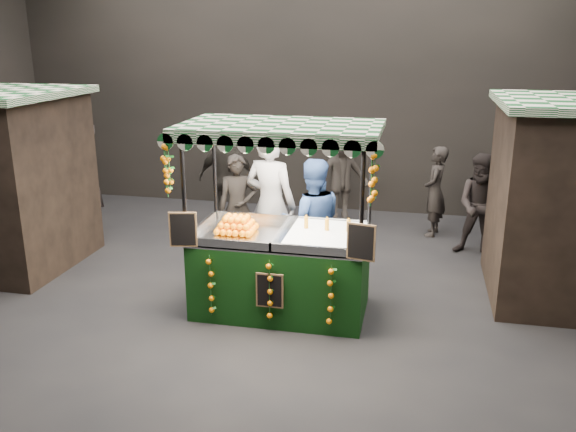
# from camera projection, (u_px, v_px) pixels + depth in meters

# --- Properties ---
(ground) EXTENTS (12.00, 12.00, 0.00)m
(ground) POSITION_uv_depth(u_px,v_px,m) (246.00, 316.00, 7.51)
(ground) COLOR black
(ground) RESTS_ON ground
(market_hall) EXTENTS (12.10, 10.10, 5.05)m
(market_hall) POSITION_uv_depth(u_px,v_px,m) (240.00, 32.00, 6.52)
(market_hall) COLOR black
(market_hall) RESTS_ON ground
(juice_stall) EXTENTS (2.44, 1.43, 2.36)m
(juice_stall) POSITION_uv_depth(u_px,v_px,m) (281.00, 256.00, 7.45)
(juice_stall) COLOR black
(juice_stall) RESTS_ON ground
(vendor_grey) EXTENTS (0.87, 0.68, 2.10)m
(vendor_grey) POSITION_uv_depth(u_px,v_px,m) (271.00, 205.00, 8.50)
(vendor_grey) COLOR gray
(vendor_grey) RESTS_ON ground
(vendor_blue) EXTENTS (1.02, 0.89, 1.78)m
(vendor_blue) POSITION_uv_depth(u_px,v_px,m) (312.00, 223.00, 8.23)
(vendor_blue) COLOR navy
(vendor_blue) RESTS_ON ground
(shopper_0) EXTENTS (0.68, 0.54, 1.63)m
(shopper_0) POSITION_uv_depth(u_px,v_px,m) (238.00, 208.00, 9.20)
(shopper_0) COLOR black
(shopper_0) RESTS_ON ground
(shopper_1) EXTENTS (0.90, 0.77, 1.62)m
(shopper_1) POSITION_uv_depth(u_px,v_px,m) (482.00, 206.00, 9.34)
(shopper_1) COLOR black
(shopper_1) RESTS_ON ground
(shopper_2) EXTENTS (1.09, 0.49, 1.84)m
(shopper_2) POSITION_uv_depth(u_px,v_px,m) (228.00, 178.00, 10.61)
(shopper_2) COLOR black
(shopper_2) RESTS_ON ground
(shopper_3) EXTENTS (1.34, 1.20, 1.81)m
(shopper_3) POSITION_uv_depth(u_px,v_px,m) (343.00, 176.00, 10.84)
(shopper_3) COLOR #2E2925
(shopper_3) RESTS_ON ground
(shopper_4) EXTENTS (1.11, 1.05, 1.91)m
(shopper_4) POSITION_uv_depth(u_px,v_px,m) (60.00, 180.00, 10.37)
(shopper_4) COLOR black
(shopper_4) RESTS_ON ground
(shopper_6) EXTENTS (0.45, 0.62, 1.55)m
(shopper_6) POSITION_uv_depth(u_px,v_px,m) (435.00, 191.00, 10.31)
(shopper_6) COLOR #282320
(shopper_6) RESTS_ON ground
(shopper_7) EXTENTS (0.80, 0.84, 1.94)m
(shopper_7) POSITION_uv_depth(u_px,v_px,m) (87.00, 181.00, 10.23)
(shopper_7) COLOR #2B2423
(shopper_7) RESTS_ON ground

